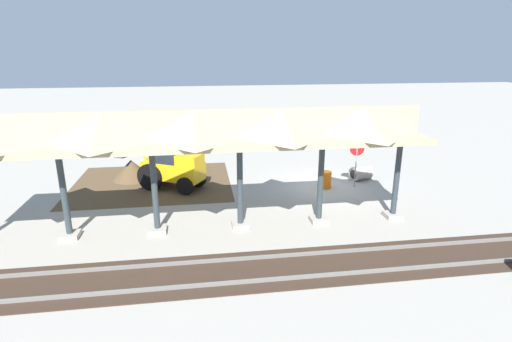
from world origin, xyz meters
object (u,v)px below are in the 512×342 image
Objects in this scene: concrete_pipe at (361,173)px; traffic_barrel at (326,180)px; stop_sign at (357,154)px; backhoe at (171,164)px.

traffic_barrel reaches higher than concrete_pipe.
traffic_barrel is (1.54, -0.13, -1.35)m from stop_sign.
concrete_pipe is 1.46× the size of traffic_barrel.
backhoe is 5.49× the size of traffic_barrel.
traffic_barrel is (2.37, 1.03, 0.06)m from concrete_pipe.
stop_sign is 1.90× the size of concrete_pipe.
backhoe reaches higher than stop_sign.
backhoe is at bearing -8.11° from stop_sign.
concrete_pipe is at bearing 178.85° from backhoe.
traffic_barrel is (-8.07, 1.24, -0.82)m from backhoe.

